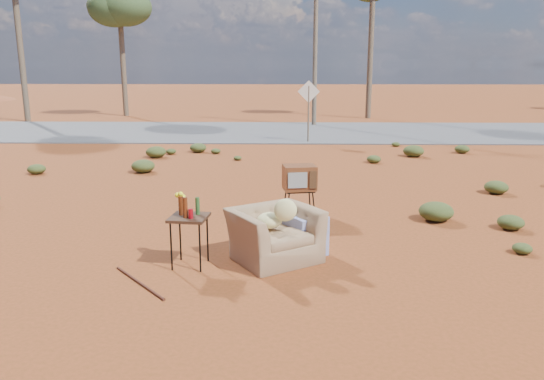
{
  "coord_description": "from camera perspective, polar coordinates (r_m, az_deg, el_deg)",
  "views": [
    {
      "loc": [
        0.66,
        -6.89,
        2.72
      ],
      "look_at": [
        0.47,
        1.21,
        0.8
      ],
      "focal_mm": 35.0,
      "sensor_mm": 36.0,
      "label": 1
    }
  ],
  "objects": [
    {
      "name": "ground",
      "position": [
        7.44,
        -3.86,
        -8.15
      ],
      "size": [
        140.0,
        140.0,
        0.0
      ],
      "primitive_type": "plane",
      "color": "brown",
      "rests_on": "ground"
    },
    {
      "name": "highway",
      "position": [
        22.07,
        -0.36,
        6.3
      ],
      "size": [
        140.0,
        7.0,
        0.04
      ],
      "primitive_type": "cube",
      "color": "#565659",
      "rests_on": "ground"
    },
    {
      "name": "armchair",
      "position": [
        7.56,
        0.86,
        -4.0
      ],
      "size": [
        1.48,
        1.44,
        1.0
      ],
      "rotation": [
        0.0,
        0.0,
        0.57
      ],
      "color": "#8B6B4B",
      "rests_on": "ground"
    },
    {
      "name": "tv_unit",
      "position": [
        9.7,
        2.97,
        1.26
      ],
      "size": [
        0.65,
        0.56,
        0.93
      ],
      "rotation": [
        0.0,
        0.0,
        0.17
      ],
      "color": "black",
      "rests_on": "ground"
    },
    {
      "name": "side_table",
      "position": [
        7.32,
        -9.13,
        -2.54
      ],
      "size": [
        0.55,
        0.55,
        1.0
      ],
      "rotation": [
        0.0,
        0.0,
        -0.11
      ],
      "color": "#3A2115",
      "rests_on": "ground"
    },
    {
      "name": "rusty_bar",
      "position": [
        7.05,
        -14.08,
        -9.62
      ],
      "size": [
        0.88,
        1.01,
        0.03
      ],
      "primitive_type": "cylinder",
      "rotation": [
        0.0,
        1.57,
        -0.86
      ],
      "color": "#532516",
      "rests_on": "ground"
    },
    {
      "name": "road_sign",
      "position": [
        18.95,
        3.96,
        9.61
      ],
      "size": [
        0.78,
        0.06,
        2.19
      ],
      "color": "brown",
      "rests_on": "ground"
    },
    {
      "name": "eucalyptus_near_left",
      "position": [
        30.28,
        -16.06,
        18.01
      ],
      "size": [
        3.2,
        3.2,
        6.6
      ],
      "color": "brown",
      "rests_on": "ground"
    },
    {
      "name": "utility_pole_center",
      "position": [
        24.47,
        4.7,
        16.63
      ],
      "size": [
        1.4,
        0.2,
        8.0
      ],
      "color": "brown",
      "rests_on": "ground"
    },
    {
      "name": "scrub_patch",
      "position": [
        11.68,
        -5.97,
        0.5
      ],
      "size": [
        17.49,
        8.07,
        0.33
      ],
      "color": "#3E4A20",
      "rests_on": "ground"
    }
  ]
}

